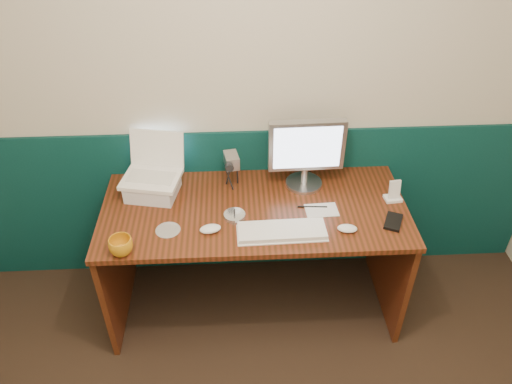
{
  "coord_description": "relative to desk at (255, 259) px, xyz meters",
  "views": [
    {
      "loc": [
        -0.09,
        -0.64,
        2.4
      ],
      "look_at": [
        0.01,
        1.23,
        0.97
      ],
      "focal_mm": 35.0,
      "sensor_mm": 36.0,
      "label": 1
    }
  ],
  "objects": [
    {
      "name": "camcorder",
      "position": [
        -0.11,
        0.21,
        0.47
      ],
      "size": [
        0.1,
        0.13,
        0.18
      ],
      "primitive_type": null,
      "rotation": [
        0.0,
        0.0,
        0.18
      ],
      "color": "#A1A0A5",
      "rests_on": "desk"
    },
    {
      "name": "back_wall",
      "position": [
        -0.01,
        0.37,
        0.88
      ],
      "size": [
        3.5,
        0.04,
        2.5
      ],
      "primitive_type": "cube",
      "color": "beige",
      "rests_on": "ground"
    },
    {
      "name": "music_player",
      "position": [
        0.74,
        0.03,
        0.44
      ],
      "size": [
        0.06,
        0.04,
        0.1
      ],
      "primitive_type": "cube",
      "rotation": [
        -0.17,
        0.0,
        0.11
      ],
      "color": "white",
      "rests_on": "dock"
    },
    {
      "name": "mouse_right",
      "position": [
        0.45,
        -0.2,
        0.39
      ],
      "size": [
        0.11,
        0.07,
        0.03
      ],
      "primitive_type": "ellipsoid",
      "rotation": [
        0.0,
        0.0,
        -0.14
      ],
      "color": "silver",
      "rests_on": "desk"
    },
    {
      "name": "dock",
      "position": [
        0.74,
        0.03,
        0.38
      ],
      "size": [
        0.09,
        0.08,
        0.02
      ],
      "primitive_type": "cube",
      "rotation": [
        0.0,
        0.0,
        0.11
      ],
      "color": "white",
      "rests_on": "desk"
    },
    {
      "name": "wainscot",
      "position": [
        -0.01,
        0.36,
        0.12
      ],
      "size": [
        3.48,
        0.02,
        1.0
      ],
      "primitive_type": "cube",
      "color": "#072E2F",
      "rests_on": "ground"
    },
    {
      "name": "mouse_left",
      "position": [
        -0.23,
        -0.17,
        0.39
      ],
      "size": [
        0.12,
        0.08,
        0.04
      ],
      "primitive_type": "ellipsoid",
      "rotation": [
        0.0,
        0.0,
        0.19
      ],
      "color": "white",
      "rests_on": "desk"
    },
    {
      "name": "monitor",
      "position": [
        0.28,
        0.2,
        0.58
      ],
      "size": [
        0.4,
        0.12,
        0.4
      ],
      "primitive_type": null,
      "rotation": [
        0.0,
        0.0,
        0.02
      ],
      "color": "#B2B1B6",
      "rests_on": "desk"
    },
    {
      "name": "cd_spindle",
      "position": [
        -0.11,
        -0.07,
        0.39
      ],
      "size": [
        0.11,
        0.11,
        0.02
      ],
      "primitive_type": "cylinder",
      "color": "silver",
      "rests_on": "desk"
    },
    {
      "name": "pen",
      "position": [
        0.3,
        -0.01,
        0.38
      ],
      "size": [
        0.15,
        0.02,
        0.01
      ],
      "primitive_type": "cylinder",
      "rotation": [
        0.0,
        1.57,
        -0.07
      ],
      "color": "black",
      "rests_on": "desk"
    },
    {
      "name": "laptop",
      "position": [
        -0.54,
        0.15,
        0.59
      ],
      "size": [
        0.34,
        0.28,
        0.25
      ],
      "primitive_type": null,
      "rotation": [
        0.0,
        0.0,
        -0.2
      ],
      "color": "white",
      "rests_on": "laptop_riser"
    },
    {
      "name": "mug",
      "position": [
        -0.64,
        -0.3,
        0.42
      ],
      "size": [
        0.12,
        0.12,
        0.09
      ],
      "primitive_type": "imported",
      "rotation": [
        0.0,
        0.0,
        0.11
      ],
      "color": "orange",
      "rests_on": "desk"
    },
    {
      "name": "cd_loose_a",
      "position": [
        -0.44,
        -0.15,
        0.38
      ],
      "size": [
        0.12,
        0.12,
        0.0
      ],
      "primitive_type": "cylinder",
      "color": "silver",
      "rests_on": "desk"
    },
    {
      "name": "papers",
      "position": [
        0.35,
        -0.04,
        0.38
      ],
      "size": [
        0.17,
        0.12,
        0.0
      ],
      "primitive_type": "cube",
      "rotation": [
        0.0,
        0.0,
        0.05
      ],
      "color": "silver",
      "rests_on": "desk"
    },
    {
      "name": "desk",
      "position": [
        0.0,
        0.0,
        0.0
      ],
      "size": [
        1.6,
        0.7,
        0.75
      ],
      "primitive_type": "cube",
      "color": "#381C0A",
      "rests_on": "ground"
    },
    {
      "name": "keyboard",
      "position": [
        0.12,
        -0.2,
        0.39
      ],
      "size": [
        0.43,
        0.15,
        0.02
      ],
      "primitive_type": "cube",
      "rotation": [
        0.0,
        0.0,
        0.02
      ],
      "color": "white",
      "rests_on": "desk"
    },
    {
      "name": "pda",
      "position": [
        0.69,
        -0.15,
        0.38
      ],
      "size": [
        0.13,
        0.15,
        0.02
      ],
      "primitive_type": "cube",
      "rotation": [
        0.0,
        0.0,
        -0.42
      ],
      "color": "black",
      "rests_on": "desk"
    },
    {
      "name": "laptop_riser",
      "position": [
        -0.54,
        0.15,
        0.42
      ],
      "size": [
        0.29,
        0.26,
        0.09
      ],
      "primitive_type": "cube",
      "rotation": [
        0.0,
        0.0,
        -0.2
      ],
      "color": "white",
      "rests_on": "desk"
    }
  ]
}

